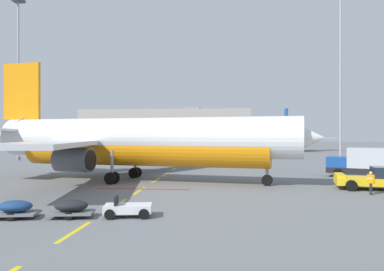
% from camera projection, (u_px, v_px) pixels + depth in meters
% --- Properties ---
extents(ground, '(400.00, 400.00, 0.00)m').
position_uv_depth(ground, '(347.00, 171.00, 48.02)').
color(ground, slate).
extents(apron_paint_markings, '(8.00, 96.19, 0.01)m').
position_uv_depth(apron_paint_markings, '(170.00, 172.00, 47.30)').
color(apron_paint_markings, yellow).
rests_on(apron_paint_markings, ground).
extents(airliner_foreground, '(34.72, 34.09, 12.20)m').
position_uv_depth(airliner_foreground, '(138.00, 141.00, 37.59)').
color(airliner_foreground, white).
rests_on(airliner_foreground, ground).
extents(pushback_tug, '(6.36, 3.89, 2.08)m').
position_uv_depth(pushback_tug, '(377.00, 179.00, 31.83)').
color(pushback_tug, yellow).
rests_on(pushback_tug, ground).
extents(airliner_mid_left, '(31.95, 31.99, 11.26)m').
position_uv_depth(airliner_mid_left, '(279.00, 138.00, 112.06)').
color(airliner_mid_left, white).
rests_on(airliner_mid_left, ground).
extents(catering_truck, '(7.39, 4.87, 3.14)m').
position_uv_depth(catering_truck, '(364.00, 162.00, 40.71)').
color(catering_truck, black).
rests_on(catering_truck, ground).
extents(baggage_train, '(11.68, 3.37, 1.14)m').
position_uv_depth(baggage_train, '(44.00, 208.00, 21.05)').
color(baggage_train, silver).
rests_on(baggage_train, ground).
extents(ground_crew_worker, '(0.47, 0.65, 1.77)m').
position_uv_depth(ground_crew_worker, '(371.00, 181.00, 29.14)').
color(ground_crew_worker, '#232328').
rests_on(ground_crew_worker, ground).
extents(apron_light_mast_near, '(1.80, 1.80, 28.62)m').
position_uv_depth(apron_light_mast_near, '(18.00, 62.00, 68.22)').
color(apron_light_mast_near, slate).
rests_on(apron_light_mast_near, ground).
extents(apron_light_mast_far, '(1.80, 1.80, 29.80)m').
position_uv_depth(apron_light_mast_far, '(340.00, 58.00, 68.15)').
color(apron_light_mast_far, slate).
rests_on(apron_light_mast_far, ground).
extents(terminal_satellite, '(63.01, 27.98, 15.42)m').
position_uv_depth(terminal_satellite, '(168.00, 129.00, 151.78)').
color(terminal_satellite, '#9E998E').
rests_on(terminal_satellite, ground).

